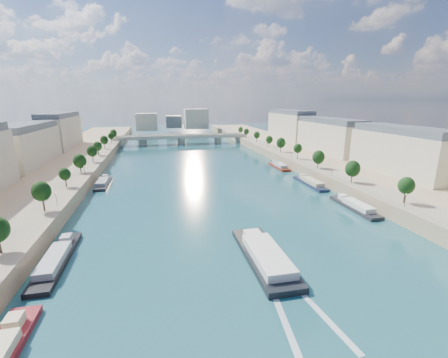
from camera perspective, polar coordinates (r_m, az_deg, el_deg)
name	(u,v)px	position (r m, az deg, el deg)	size (l,w,h in m)	color
ground	(207,185)	(134.62, -3.25, -1.16)	(700.00, 700.00, 0.00)	#0D2B3B
quay_left	(28,190)	(141.71, -33.34, -1.78)	(44.00, 520.00, 5.00)	#9E8460
quay_right	(349,171)	(161.78, 22.76, 1.34)	(44.00, 520.00, 5.00)	#9E8460
pave_left	(68,182)	(136.42, -27.61, -0.45)	(14.00, 520.00, 0.10)	gray
pave_right	(323,168)	(153.08, 18.27, 2.02)	(14.00, 520.00, 0.10)	gray
trees_left	(73,167)	(136.63, -26.87, 2.00)	(4.80, 268.80, 8.26)	#382B1E
trees_right	(310,154)	(159.56, 15.98, 4.68)	(4.80, 268.80, 8.26)	#382B1E
lamps_left	(73,181)	(125.25, -26.88, -0.31)	(0.36, 200.36, 4.28)	black
lamps_right	(309,161)	(154.55, 15.97, 3.35)	(0.36, 200.36, 4.28)	black
buildings_right	(360,140)	(176.64, 24.45, 6.83)	(16.00, 226.00, 23.20)	beige
skyline	(177,120)	(348.76, -8.93, 10.99)	(79.00, 42.00, 22.00)	beige
bridge	(181,138)	(262.06, -8.14, 7.69)	(112.00, 12.00, 8.15)	#C1B79E
tour_barge	(264,256)	(74.08, 7.71, -14.32)	(8.77, 29.49, 3.99)	black
wake	(295,305)	(62.01, 13.40, -22.32)	(10.76, 25.98, 0.04)	silver
moored_barges_left	(43,283)	(74.63, -31.28, -16.58)	(5.00, 160.45, 3.60)	#161C31
moored_barges_right	(347,203)	(118.16, 22.42, -4.18)	(5.00, 159.49, 3.60)	black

